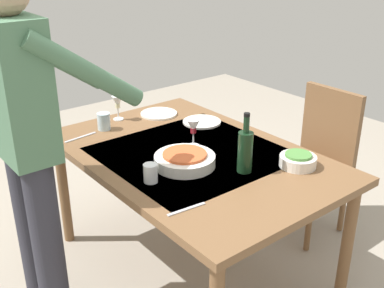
# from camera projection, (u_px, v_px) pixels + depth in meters

# --- Properties ---
(ground_plane) EXTENTS (6.00, 6.00, 0.00)m
(ground_plane) POSITION_uv_depth(u_px,v_px,m) (192.00, 266.00, 2.75)
(ground_plane) COLOR #9E9384
(dining_table) EXTENTS (1.54, 1.02, 0.73)m
(dining_table) POSITION_uv_depth(u_px,v_px,m) (192.00, 164.00, 2.48)
(dining_table) COLOR brown
(dining_table) RESTS_ON ground_plane
(chair_near) EXTENTS (0.40, 0.40, 0.91)m
(chair_near) POSITION_uv_depth(u_px,v_px,m) (318.00, 152.00, 2.94)
(chair_near) COLOR #523019
(chair_near) RESTS_ON ground_plane
(person_server) EXTENTS (0.42, 0.61, 1.69)m
(person_server) POSITION_uv_depth(u_px,v_px,m) (28.00, 136.00, 2.05)
(person_server) COLOR #2D2D38
(person_server) RESTS_ON ground_plane
(wine_bottle) EXTENTS (0.07, 0.07, 0.30)m
(wine_bottle) POSITION_uv_depth(u_px,v_px,m) (245.00, 150.00, 2.22)
(wine_bottle) COLOR black
(wine_bottle) RESTS_ON dining_table
(wine_glass_left) EXTENTS (0.07, 0.07, 0.15)m
(wine_glass_left) POSITION_uv_depth(u_px,v_px,m) (118.00, 103.00, 2.86)
(wine_glass_left) COLOR white
(wine_glass_left) RESTS_ON dining_table
(wine_glass_right) EXTENTS (0.07, 0.07, 0.15)m
(wine_glass_right) POSITION_uv_depth(u_px,v_px,m) (193.00, 128.00, 2.49)
(wine_glass_right) COLOR white
(wine_glass_right) RESTS_ON dining_table
(water_cup_near_left) EXTENTS (0.07, 0.07, 0.10)m
(water_cup_near_left) POSITION_uv_depth(u_px,v_px,m) (104.00, 121.00, 2.74)
(water_cup_near_left) COLOR silver
(water_cup_near_left) RESTS_ON dining_table
(water_cup_near_right) EXTENTS (0.07, 0.07, 0.09)m
(water_cup_near_right) POSITION_uv_depth(u_px,v_px,m) (150.00, 173.00, 2.15)
(water_cup_near_right) COLOR silver
(water_cup_near_right) RESTS_ON dining_table
(serving_bowl_pasta) EXTENTS (0.30, 0.30, 0.07)m
(serving_bowl_pasta) POSITION_uv_depth(u_px,v_px,m) (185.00, 160.00, 2.31)
(serving_bowl_pasta) COLOR white
(serving_bowl_pasta) RESTS_ON dining_table
(side_bowl_salad) EXTENTS (0.18, 0.18, 0.07)m
(side_bowl_salad) POSITION_uv_depth(u_px,v_px,m) (298.00, 160.00, 2.30)
(side_bowl_salad) COLOR white
(side_bowl_salad) RESTS_ON dining_table
(dinner_plate_near) EXTENTS (0.23, 0.23, 0.01)m
(dinner_plate_near) POSITION_uv_depth(u_px,v_px,m) (202.00, 122.00, 2.85)
(dinner_plate_near) COLOR white
(dinner_plate_near) RESTS_ON dining_table
(dinner_plate_far) EXTENTS (0.23, 0.23, 0.01)m
(dinner_plate_far) POSITION_uv_depth(u_px,v_px,m) (159.00, 114.00, 2.98)
(dinner_plate_far) COLOR white
(dinner_plate_far) RESTS_ON dining_table
(table_knife) EXTENTS (0.04, 0.20, 0.00)m
(table_knife) POSITION_uv_depth(u_px,v_px,m) (81.00, 137.00, 2.64)
(table_knife) COLOR silver
(table_knife) RESTS_ON dining_table
(table_fork) EXTENTS (0.03, 0.18, 0.00)m
(table_fork) POSITION_uv_depth(u_px,v_px,m) (186.00, 209.00, 1.94)
(table_fork) COLOR silver
(table_fork) RESTS_ON dining_table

